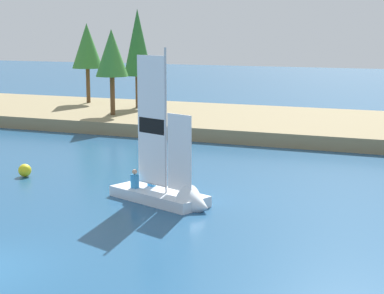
{
  "coord_description": "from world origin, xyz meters",
  "views": [
    {
      "loc": [
        12.19,
        -13.27,
        6.54
      ],
      "look_at": [
        0.8,
        13.89,
        1.2
      ],
      "focal_mm": 60.86,
      "sensor_mm": 36.0,
      "label": 1
    }
  ],
  "objects": [
    {
      "name": "shore_bank",
      "position": [
        0.0,
        28.08,
        0.4
      ],
      "size": [
        80.0,
        12.8,
        0.81
      ],
      "primitive_type": "cube",
      "color": "#897A56",
      "rests_on": "ground"
    },
    {
      "name": "shoreline_tree_midleft",
      "position": [
        -10.14,
        29.67,
        5.53
      ],
      "size": [
        2.09,
        2.09,
        7.22
      ],
      "color": "brown",
      "rests_on": "shore_bank"
    },
    {
      "name": "shoreline_tree_left",
      "position": [
        -15.24,
        30.91,
        5.24
      ],
      "size": [
        2.39,
        2.39,
        6.21
      ],
      "color": "brown",
      "rests_on": "shore_bank"
    },
    {
      "name": "sailboat",
      "position": [
        2.34,
        8.4,
        0.42
      ],
      "size": [
        4.81,
        2.98,
        6.38
      ],
      "rotation": [
        0.0,
        0.0,
        -0.36
      ],
      "color": "silver",
      "rests_on": "ground"
    },
    {
      "name": "shoreline_tree_centre",
      "position": [
        -9.75,
        25.13,
        4.94
      ],
      "size": [
        2.2,
        2.2,
        5.76
      ],
      "color": "brown",
      "rests_on": "shore_bank"
    },
    {
      "name": "channel_buoy",
      "position": [
        -5.81,
        10.17,
        0.29
      ],
      "size": [
        0.58,
        0.58,
        0.58
      ],
      "primitive_type": "sphere",
      "color": "yellow",
      "rests_on": "ground"
    }
  ]
}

